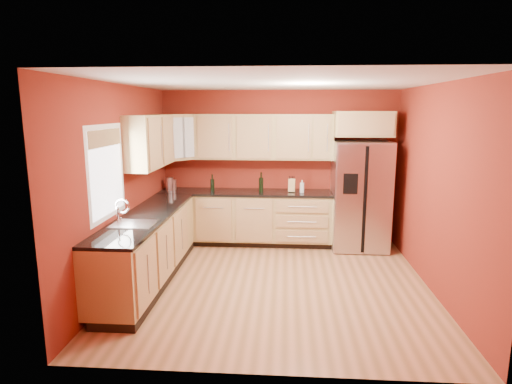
% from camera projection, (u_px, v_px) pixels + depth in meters
% --- Properties ---
extents(floor, '(4.00, 4.00, 0.00)m').
position_uv_depth(floor, '(275.00, 284.00, 5.68)').
color(floor, '#916138').
rests_on(floor, ground).
extents(ceiling, '(4.00, 4.00, 0.00)m').
position_uv_depth(ceiling, '(277.00, 82.00, 5.19)').
color(ceiling, silver).
rests_on(ceiling, wall_back).
extents(wall_back, '(4.00, 0.04, 2.60)m').
position_uv_depth(wall_back, '(279.00, 167.00, 7.40)').
color(wall_back, maroon).
rests_on(wall_back, floor).
extents(wall_front, '(4.00, 0.04, 2.60)m').
position_uv_depth(wall_front, '(269.00, 231.00, 3.48)').
color(wall_front, maroon).
rests_on(wall_front, floor).
extents(wall_left, '(0.04, 4.00, 2.60)m').
position_uv_depth(wall_left, '(122.00, 186.00, 5.58)').
color(wall_left, maroon).
rests_on(wall_left, floor).
extents(wall_right, '(0.04, 4.00, 2.60)m').
position_uv_depth(wall_right, '(437.00, 190.00, 5.30)').
color(wall_right, maroon).
rests_on(wall_right, floor).
extents(base_cabinets_back, '(2.90, 0.60, 0.88)m').
position_uv_depth(base_cabinets_back, '(246.00, 219.00, 7.30)').
color(base_cabinets_back, '#A2894E').
rests_on(base_cabinets_back, floor).
extents(base_cabinets_left, '(0.60, 2.80, 0.88)m').
position_uv_depth(base_cabinets_left, '(148.00, 249.00, 5.72)').
color(base_cabinets_left, '#A2894E').
rests_on(base_cabinets_left, floor).
extents(countertop_back, '(2.90, 0.62, 0.04)m').
position_uv_depth(countertop_back, '(245.00, 192.00, 7.21)').
color(countertop_back, black).
rests_on(countertop_back, base_cabinets_back).
extents(countertop_left, '(0.62, 2.80, 0.04)m').
position_uv_depth(countertop_left, '(147.00, 216.00, 5.63)').
color(countertop_left, black).
rests_on(countertop_left, base_cabinets_left).
extents(upper_cabinets_back, '(2.30, 0.33, 0.75)m').
position_uv_depth(upper_cabinets_back, '(264.00, 137.00, 7.15)').
color(upper_cabinets_back, '#A2894E').
rests_on(upper_cabinets_back, wall_back).
extents(upper_cabinets_left, '(0.33, 1.35, 0.75)m').
position_uv_depth(upper_cabinets_left, '(150.00, 141.00, 6.17)').
color(upper_cabinets_left, '#A2894E').
rests_on(upper_cabinets_left, wall_left).
extents(corner_upper_cabinet, '(0.67, 0.67, 0.75)m').
position_uv_depth(corner_upper_cabinet, '(178.00, 137.00, 7.09)').
color(corner_upper_cabinet, '#A2894E').
rests_on(corner_upper_cabinet, wall_back).
extents(over_fridge_cabinet, '(0.92, 0.60, 0.40)m').
position_uv_depth(over_fridge_cabinet, '(363.00, 124.00, 6.87)').
color(over_fridge_cabinet, '#A2894E').
rests_on(over_fridge_cabinet, wall_back).
extents(refrigerator, '(0.90, 0.75, 1.78)m').
position_uv_depth(refrigerator, '(360.00, 195.00, 7.01)').
color(refrigerator, silver).
rests_on(refrigerator, floor).
extents(window, '(0.03, 0.90, 1.00)m').
position_uv_depth(window, '(107.00, 172.00, 5.04)').
color(window, white).
rests_on(window, wall_left).
extents(sink_faucet, '(0.50, 0.42, 0.30)m').
position_uv_depth(sink_faucet, '(133.00, 212.00, 5.11)').
color(sink_faucet, silver).
rests_on(sink_faucet, countertop_left).
extents(canister_left, '(0.13, 0.13, 0.17)m').
position_uv_depth(canister_left, '(173.00, 185.00, 7.33)').
color(canister_left, silver).
rests_on(canister_left, countertop_back).
extents(canister_right, '(0.17, 0.17, 0.22)m').
position_uv_depth(canister_right, '(169.00, 184.00, 7.28)').
color(canister_right, silver).
rests_on(canister_right, countertop_back).
extents(wine_bottle_a, '(0.08, 0.08, 0.30)m').
position_uv_depth(wine_bottle_a, '(212.00, 183.00, 7.14)').
color(wine_bottle_a, black).
rests_on(wine_bottle_a, countertop_back).
extents(wine_bottle_b, '(0.10, 0.10, 0.33)m').
position_uv_depth(wine_bottle_b, '(261.00, 182.00, 7.12)').
color(wine_bottle_b, black).
rests_on(wine_bottle_b, countertop_back).
extents(knife_block, '(0.12, 0.11, 0.22)m').
position_uv_depth(knife_block, '(292.00, 185.00, 7.14)').
color(knife_block, tan).
rests_on(knife_block, countertop_back).
extents(soap_dispenser, '(0.09, 0.09, 0.21)m').
position_uv_depth(soap_dispenser, '(302.00, 186.00, 7.08)').
color(soap_dispenser, silver).
rests_on(soap_dispenser, countertop_back).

